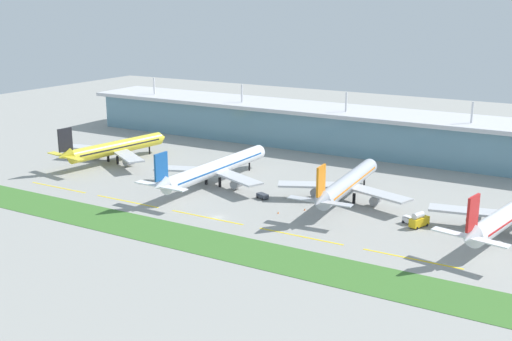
{
  "coord_description": "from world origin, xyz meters",
  "views": [
    {
      "loc": [
        109.19,
        -162.22,
        68.02
      ],
      "look_at": [
        -5.79,
        34.74,
        7.0
      ],
      "focal_mm": 44.36,
      "sensor_mm": 36.0,
      "label": 1
    }
  ],
  "objects_px": {
    "airliner_farthest": "(512,213)",
    "safety_cone_nose_front": "(305,209)",
    "airliner_nearest": "(115,148)",
    "airliner_far_middle": "(347,183)",
    "safety_cone_left_wingtip": "(278,213)",
    "fuel_truck": "(419,220)",
    "airliner_near_middle": "(215,168)",
    "pushback_tug": "(262,196)",
    "baggage_cart": "(408,220)"
  },
  "relations": [
    {
      "from": "airliner_near_middle",
      "to": "fuel_truck",
      "type": "bearing_deg",
      "value": -5.16
    },
    {
      "from": "airliner_nearest",
      "to": "pushback_tug",
      "type": "relative_size",
      "value": 11.73
    },
    {
      "from": "fuel_truck",
      "to": "airliner_far_middle",
      "type": "bearing_deg",
      "value": 155.64
    },
    {
      "from": "airliner_nearest",
      "to": "fuel_truck",
      "type": "height_order",
      "value": "airliner_nearest"
    },
    {
      "from": "airliner_farthest",
      "to": "safety_cone_nose_front",
      "type": "height_order",
      "value": "airliner_farthest"
    },
    {
      "from": "airliner_nearest",
      "to": "airliner_far_middle",
      "type": "bearing_deg",
      "value": -0.54
    },
    {
      "from": "safety_cone_left_wingtip",
      "to": "airliner_near_middle",
      "type": "bearing_deg",
      "value": 154.11
    },
    {
      "from": "airliner_nearest",
      "to": "airliner_far_middle",
      "type": "distance_m",
      "value": 108.79
    },
    {
      "from": "safety_cone_left_wingtip",
      "to": "airliner_nearest",
      "type": "bearing_deg",
      "value": 165.07
    },
    {
      "from": "airliner_far_middle",
      "to": "pushback_tug",
      "type": "relative_size",
      "value": 12.35
    },
    {
      "from": "airliner_far_middle",
      "to": "safety_cone_nose_front",
      "type": "bearing_deg",
      "value": -115.93
    },
    {
      "from": "fuel_truck",
      "to": "baggage_cart",
      "type": "xyz_separation_m",
      "value": [
        -3.74,
        1.26,
        -1.0
      ]
    },
    {
      "from": "airliner_far_middle",
      "to": "baggage_cart",
      "type": "bearing_deg",
      "value": -25.16
    },
    {
      "from": "airliner_nearest",
      "to": "airliner_far_middle",
      "type": "xyz_separation_m",
      "value": [
        108.79,
        -1.02,
        0.0
      ]
    },
    {
      "from": "airliner_near_middle",
      "to": "airliner_far_middle",
      "type": "bearing_deg",
      "value": 6.75
    },
    {
      "from": "airliner_nearest",
      "to": "airliner_near_middle",
      "type": "bearing_deg",
      "value": -7.09
    },
    {
      "from": "safety_cone_left_wingtip",
      "to": "airliner_farthest",
      "type": "bearing_deg",
      "value": 15.38
    },
    {
      "from": "airliner_farthest",
      "to": "fuel_truck",
      "type": "height_order",
      "value": "airliner_farthest"
    },
    {
      "from": "airliner_farthest",
      "to": "pushback_tug",
      "type": "relative_size",
      "value": 13.79
    },
    {
      "from": "airliner_farthest",
      "to": "safety_cone_nose_front",
      "type": "xyz_separation_m",
      "value": [
        -63.3,
        -11.73,
        -6.1
      ]
    },
    {
      "from": "baggage_cart",
      "to": "safety_cone_nose_front",
      "type": "bearing_deg",
      "value": -172.33
    },
    {
      "from": "baggage_cart",
      "to": "safety_cone_left_wingtip",
      "type": "xyz_separation_m",
      "value": [
        -40.29,
        -11.97,
        -0.91
      ]
    },
    {
      "from": "airliner_near_middle",
      "to": "baggage_cart",
      "type": "distance_m",
      "value": 77.89
    },
    {
      "from": "airliner_far_middle",
      "to": "fuel_truck",
      "type": "distance_m",
      "value": 32.84
    },
    {
      "from": "airliner_nearest",
      "to": "fuel_truck",
      "type": "relative_size",
      "value": 7.65
    },
    {
      "from": "pushback_tug",
      "to": "airliner_near_middle",
      "type": "bearing_deg",
      "value": 165.22
    },
    {
      "from": "airliner_far_middle",
      "to": "airliner_farthest",
      "type": "xyz_separation_m",
      "value": [
        55.14,
        -5.03,
        0.01
      ]
    },
    {
      "from": "airliner_near_middle",
      "to": "baggage_cart",
      "type": "height_order",
      "value": "airliner_near_middle"
    },
    {
      "from": "safety_cone_left_wingtip",
      "to": "safety_cone_nose_front",
      "type": "height_order",
      "value": "same"
    },
    {
      "from": "safety_cone_nose_front",
      "to": "baggage_cart",
      "type": "bearing_deg",
      "value": 7.67
    },
    {
      "from": "airliner_far_middle",
      "to": "safety_cone_left_wingtip",
      "type": "xyz_separation_m",
      "value": [
        -14.36,
        -24.15,
        -6.1
      ]
    },
    {
      "from": "airliner_far_middle",
      "to": "safety_cone_nose_front",
      "type": "distance_m",
      "value": 19.62
    },
    {
      "from": "airliner_farthest",
      "to": "safety_cone_left_wingtip",
      "type": "bearing_deg",
      "value": -164.62
    },
    {
      "from": "airliner_near_middle",
      "to": "safety_cone_nose_front",
      "type": "relative_size",
      "value": 103.18
    },
    {
      "from": "airliner_nearest",
      "to": "safety_cone_nose_front",
      "type": "height_order",
      "value": "airliner_nearest"
    },
    {
      "from": "airliner_near_middle",
      "to": "pushback_tug",
      "type": "height_order",
      "value": "airliner_near_middle"
    },
    {
      "from": "airliner_near_middle",
      "to": "fuel_truck",
      "type": "xyz_separation_m",
      "value": [
        81.22,
        -7.34,
        -4.2
      ]
    },
    {
      "from": "baggage_cart",
      "to": "pushback_tug",
      "type": "bearing_deg",
      "value": -179.55
    },
    {
      "from": "baggage_cart",
      "to": "safety_cone_nose_front",
      "type": "relative_size",
      "value": 5.75
    },
    {
      "from": "safety_cone_left_wingtip",
      "to": "safety_cone_nose_front",
      "type": "distance_m",
      "value": 9.64
    },
    {
      "from": "airliner_farthest",
      "to": "baggage_cart",
      "type": "distance_m",
      "value": 30.52
    },
    {
      "from": "baggage_cart",
      "to": "airliner_nearest",
      "type": "bearing_deg",
      "value": 174.4
    },
    {
      "from": "airliner_near_middle",
      "to": "baggage_cart",
      "type": "xyz_separation_m",
      "value": [
        77.48,
        -6.08,
        -5.19
      ]
    },
    {
      "from": "pushback_tug",
      "to": "airliner_farthest",
      "type": "bearing_deg",
      "value": 5.26
    },
    {
      "from": "baggage_cart",
      "to": "airliner_near_middle",
      "type": "bearing_deg",
      "value": 175.51
    },
    {
      "from": "pushback_tug",
      "to": "safety_cone_nose_front",
      "type": "distance_m",
      "value": 19.25
    },
    {
      "from": "airliner_nearest",
      "to": "safety_cone_nose_front",
      "type": "relative_size",
      "value": 83.64
    },
    {
      "from": "baggage_cart",
      "to": "fuel_truck",
      "type": "bearing_deg",
      "value": -18.56
    },
    {
      "from": "airliner_nearest",
      "to": "fuel_truck",
      "type": "bearing_deg",
      "value": -5.96
    },
    {
      "from": "airliner_farthest",
      "to": "airliner_nearest",
      "type": "bearing_deg",
      "value": 177.88
    }
  ]
}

